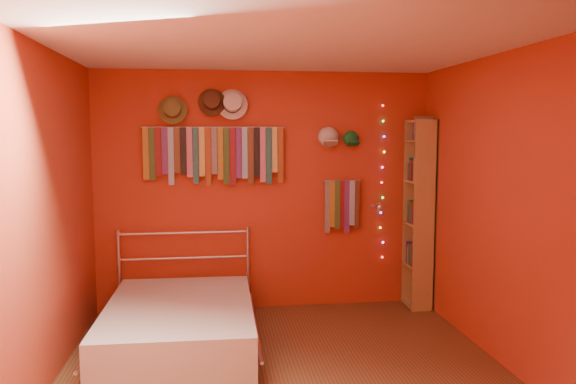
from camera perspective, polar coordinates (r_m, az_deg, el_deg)
name	(u,v)px	position (r m, az deg, el deg)	size (l,w,h in m)	color
ground	(286,376)	(4.54, -0.16, -18.19)	(3.50, 3.50, 0.00)	#56311D
back_wall	(265,191)	(5.91, -2.38, 0.09)	(3.50, 0.02, 2.50)	maroon
right_wall	(506,211)	(4.74, 21.31, -1.82)	(0.02, 3.50, 2.50)	maroon
left_wall	(41,220)	(4.33, -23.84, -2.65)	(0.02, 3.50, 2.50)	maroon
ceiling	(286,44)	(4.19, -0.17, 14.77)	(3.50, 3.50, 0.02)	white
tie_rack	(215,153)	(5.79, -7.40, 4.00)	(1.45, 0.03, 0.60)	silver
small_tie_rack	(342,204)	(6.00, 5.51, -1.22)	(0.40, 0.03, 0.57)	silver
fedora_olive	(172,109)	(5.78, -11.67, 8.24)	(0.29, 0.16, 0.29)	brown
fedora_brown	(212,101)	(5.77, -7.75, 9.11)	(0.28, 0.15, 0.28)	#442818
fedora_white	(232,103)	(5.77, -5.68, 8.95)	(0.31, 0.17, 0.31)	beige
cap_white	(328,137)	(5.93, 4.10, 5.58)	(0.20, 0.25, 0.20)	beige
cap_green	(351,139)	(5.98, 6.40, 5.41)	(0.17, 0.21, 0.17)	#186F2E
fairy_lights	(382,182)	(6.11, 9.57, 0.96)	(0.06, 0.02, 1.66)	#FF3333
reading_lamp	(379,207)	(5.92, 9.18, -1.50)	(0.07, 0.31, 0.09)	silver
bookshelf	(423,213)	(6.11, 13.51, -2.08)	(0.25, 0.34, 2.00)	#A18048
bed	(180,323)	(5.11, -10.94, -12.97)	(1.37, 1.86, 0.89)	silver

